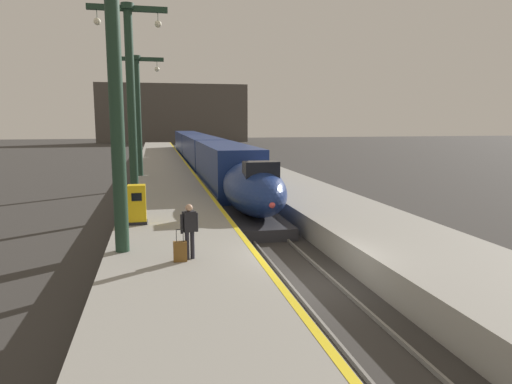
% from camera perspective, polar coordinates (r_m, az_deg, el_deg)
% --- Properties ---
extents(ground_plane, '(260.00, 260.00, 0.00)m').
position_cam_1_polar(ground_plane, '(15.31, 6.91, -11.27)').
color(ground_plane, '#33302D').
extents(platform_left, '(4.80, 110.00, 1.05)m').
position_cam_1_polar(platform_left, '(38.61, -11.07, 1.56)').
color(platform_left, gray).
rests_on(platform_left, ground).
extents(platform_right, '(4.80, 110.00, 1.05)m').
position_cam_1_polar(platform_right, '(39.61, 0.73, 1.89)').
color(platform_right, gray).
rests_on(platform_right, ground).
extents(platform_left_safety_stripe, '(0.20, 107.80, 0.01)m').
position_cam_1_polar(platform_left_safety_stripe, '(38.66, -7.71, 2.44)').
color(platform_left_safety_stripe, yellow).
rests_on(platform_left_safety_stripe, platform_left).
extents(rail_main_left, '(0.08, 110.00, 0.12)m').
position_cam_1_polar(rail_main_left, '(41.59, -6.59, 1.52)').
color(rail_main_left, slate).
rests_on(rail_main_left, ground).
extents(rail_main_right, '(0.08, 110.00, 0.12)m').
position_cam_1_polar(rail_main_right, '(41.76, -4.54, 1.58)').
color(rail_main_right, slate).
rests_on(rail_main_right, ground).
extents(highspeed_train_main, '(2.92, 57.70, 3.60)m').
position_cam_1_polar(highspeed_train_main, '(47.31, -6.44, 4.68)').
color(highspeed_train_main, navy).
rests_on(highspeed_train_main, ground).
extents(station_column_near, '(4.00, 0.68, 9.89)m').
position_cam_1_polar(station_column_near, '(15.32, -16.89, 14.84)').
color(station_column_near, '#1E3828').
rests_on(station_column_near, platform_left).
extents(station_column_mid, '(4.00, 0.68, 10.05)m').
position_cam_1_polar(station_column_mid, '(25.74, -15.05, 12.46)').
color(station_column_mid, '#1E3828').
rests_on(station_column_mid, platform_left).
extents(station_column_far, '(4.00, 0.68, 8.91)m').
position_cam_1_polar(station_column_far, '(36.63, -14.22, 10.34)').
color(station_column_far, '#1E3828').
rests_on(station_column_far, platform_left).
extents(passenger_near_edge, '(0.55, 0.33, 1.69)m').
position_cam_1_polar(passenger_near_edge, '(14.24, -8.12, -4.25)').
color(passenger_near_edge, '#23232D').
rests_on(passenger_near_edge, platform_left).
extents(rolling_suitcase, '(0.40, 0.22, 0.98)m').
position_cam_1_polar(rolling_suitcase, '(14.22, -9.23, -7.15)').
color(rolling_suitcase, brown).
rests_on(rolling_suitcase, platform_left).
extents(ticket_machine_yellow, '(0.76, 0.62, 1.60)m').
position_cam_1_polar(ticket_machine_yellow, '(19.55, -14.28, -1.65)').
color(ticket_machine_yellow, yellow).
rests_on(ticket_machine_yellow, platform_left).
extents(terminus_back_wall, '(36.00, 2.00, 14.00)m').
position_cam_1_polar(terminus_back_wall, '(115.68, -10.03, 9.44)').
color(terminus_back_wall, '#4C4742').
rests_on(terminus_back_wall, ground).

